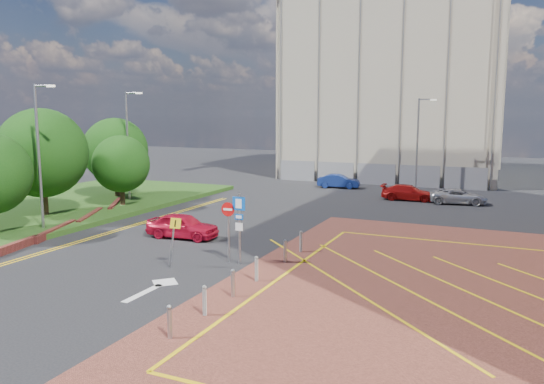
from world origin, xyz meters
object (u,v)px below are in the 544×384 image
Objects in this scene: car_red_left at (183,226)px; car_red_back at (408,193)px; car_blue_back at (339,181)px; lamp_left_near at (40,151)px; tree_b at (42,153)px; tree_d at (115,150)px; car_silver_back at (458,196)px; tree_c at (121,164)px; lamp_left_far at (128,141)px; warning_sign at (173,236)px; sign_cluster at (235,221)px; lamp_back at (418,141)px.

car_red_back is (9.02, 17.84, -0.07)m from car_red_left.
lamp_left_near is at bearing 150.75° from car_blue_back.
tree_b is 1.11× the size of tree_d.
tree_c is at bearing 110.26° from car_silver_back.
lamp_left_far is 3.56× the size of warning_sign.
car_red_left reaches higher than car_blue_back.
tree_b is 29.20m from car_silver_back.
warning_sign is 23.62m from car_red_back.
lamp_left_far reaches higher than car_silver_back.
sign_cluster is at bearing 179.09° from car_blue_back.
tree_c is at bearing 68.20° from tree_b.
tree_b is 1.62× the size of car_red_back.
lamp_left_far reaches higher than lamp_back.
warning_sign is 0.57× the size of car_red_left.
lamp_left_far reaches higher than car_blue_back.
sign_cluster is (12.72, -1.02, -2.71)m from lamp_left_near.
lamp_left_near reaches higher than car_red_back.
lamp_left_far is at bearing 134.69° from warning_sign.
warning_sign reaches higher than car_red_back.
sign_cluster is 0.77× the size of car_red_back.
car_red_back is (6.98, -4.43, -0.02)m from car_blue_back.
lamp_left_near and lamp_left_far have the same top height.
lamp_back reaches higher than tree_d.
lamp_back is at bearing 0.51° from car_red_back.
lamp_back is 2.01× the size of car_red_left.
tree_b is 2.11× the size of sign_cluster.
lamp_left_far is 24.46m from lamp_back.
sign_cluster is at bearing -97.97° from lamp_back.
lamp_left_far is 18.58m from sign_cluster.
warning_sign is 5.73m from car_red_left.
lamp_back is 1.93× the size of car_red_back.
car_blue_back is at bearing 68.14° from lamp_left_near.
tree_d is at bearing 135.00° from tree_c.
lamp_left_near is 26.68m from car_blue_back.
warning_sign is at bearing 162.39° from car_red_back.
tree_b is 7.10m from lamp_left_far.
sign_cluster is (16.80, -12.02, -1.92)m from tree_d.
tree_d is 0.76× the size of lamp_left_near.
tree_b is 1.79× the size of car_blue_back.
sign_cluster reaches higher than car_red_back.
lamp_back reaches higher than warning_sign.
lamp_left_near is 1.00× the size of lamp_back.
car_blue_back is (2.04, 22.27, -0.05)m from car_red_left.
lamp_left_near is at bearing -122.40° from lamp_back.
tree_b is at bearing 165.74° from sign_cluster.
car_silver_back is (10.67, -4.65, -0.05)m from car_blue_back.
sign_cluster is (-3.78, -27.02, -2.41)m from lamp_back.
lamp_left_far is 1.95× the size of car_silver_back.
car_red_back is at bearing -30.28° from car_red_left.
warning_sign is 0.55× the size of car_silver_back.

